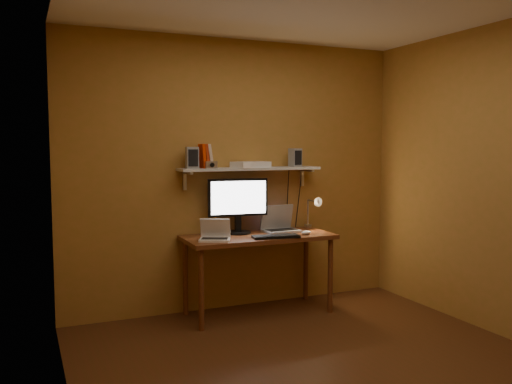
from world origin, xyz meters
name	(u,v)px	position (x,y,z in m)	size (l,w,h in m)	color
room	(320,186)	(0.00, 0.00, 1.30)	(3.44, 3.24, 2.64)	#4F2814
desk	(258,244)	(0.09, 1.28, 0.66)	(1.40, 0.60, 0.75)	brown
wall_shelf	(250,169)	(0.09, 1.47, 1.36)	(1.40, 0.25, 0.21)	silver
monitor	(238,203)	(-0.05, 1.44, 1.04)	(0.58, 0.27, 0.52)	black
laptop	(279,224)	(0.36, 1.40, 0.82)	(0.35, 0.26, 0.25)	gray
netbook	(215,234)	(-0.38, 1.18, 0.80)	(0.32, 0.28, 0.19)	white
keyboard	(276,237)	(0.17, 1.07, 0.76)	(0.43, 0.14, 0.02)	black
mouse	(306,233)	(0.51, 1.13, 0.77)	(0.10, 0.07, 0.04)	white
desk_lamp	(314,208)	(0.75, 1.41, 0.96)	(0.09, 0.23, 0.38)	silver
speaker_left	(192,158)	(-0.49, 1.46, 1.47)	(0.11, 0.11, 0.20)	gray
speaker_right	(295,158)	(0.56, 1.46, 1.47)	(0.10, 0.10, 0.18)	gray
books	(206,156)	(-0.36, 1.49, 1.49)	(0.12, 0.15, 0.23)	red
shelf_camera	(211,165)	(-0.33, 1.40, 1.41)	(0.11, 0.05, 0.07)	silver
router	(251,165)	(0.09, 1.48, 1.40)	(0.33, 0.22, 0.06)	white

